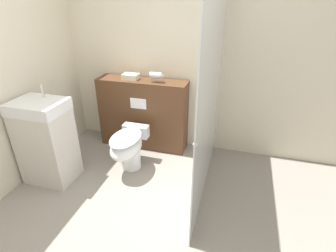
% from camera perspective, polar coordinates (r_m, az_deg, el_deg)
% --- Properties ---
extents(ground_plane, '(12.00, 12.00, 0.00)m').
position_cam_1_polar(ground_plane, '(2.61, -7.84, -23.37)').
color(ground_plane, gray).
extents(wall_back, '(8.00, 0.06, 2.50)m').
position_cam_1_polar(wall_back, '(3.49, 3.03, 14.58)').
color(wall_back, beige).
rests_on(wall_back, ground_plane).
extents(partition_panel, '(1.22, 0.32, 0.98)m').
position_cam_1_polar(partition_panel, '(3.68, -5.41, 2.67)').
color(partition_panel, '#51331E').
rests_on(partition_panel, ground_plane).
extents(shower_glass, '(0.04, 1.73, 2.16)m').
position_cam_1_polar(shower_glass, '(2.61, 9.39, 5.95)').
color(shower_glass, silver).
rests_on(shower_glass, ground_plane).
extents(toilet, '(0.34, 0.64, 0.49)m').
position_cam_1_polar(toilet, '(3.25, -8.62, -4.59)').
color(toilet, white).
rests_on(toilet, ground_plane).
extents(sink_vanity, '(0.56, 0.43, 1.13)m').
position_cam_1_polar(sink_vanity, '(3.28, -24.96, -3.09)').
color(sink_vanity, beige).
rests_on(sink_vanity, ground_plane).
extents(hair_drier, '(0.18, 0.08, 0.13)m').
position_cam_1_polar(hair_drier, '(3.38, -2.51, 10.91)').
color(hair_drier, '#B7B7BC').
rests_on(hair_drier, partition_panel).
extents(folded_towel, '(0.21, 0.15, 0.07)m').
position_cam_1_polar(folded_towel, '(3.54, -8.11, 10.60)').
color(folded_towel, beige).
rests_on(folded_towel, partition_panel).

